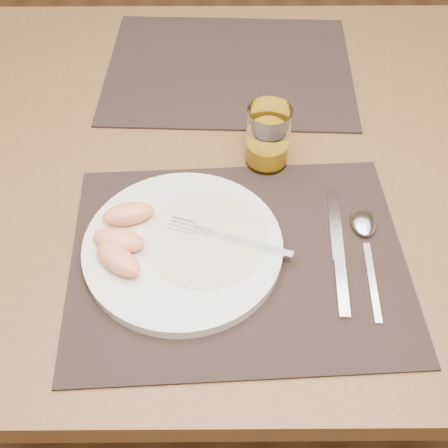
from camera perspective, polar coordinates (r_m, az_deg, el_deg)
ground at (r=1.52m, az=-0.05°, el=-13.85°), size 5.00×5.00×0.00m
table at (r=0.97m, az=-0.07°, el=3.92°), size 1.40×0.90×0.75m
placemat_near at (r=0.76m, az=1.44°, el=-3.54°), size 0.47×0.37×0.00m
placemat_far at (r=1.08m, az=0.53°, el=15.52°), size 0.46×0.37×0.00m
plate at (r=0.76m, az=-4.19°, el=-2.35°), size 0.27×0.27×0.02m
plate_dressing at (r=0.76m, az=-1.93°, el=-1.35°), size 0.17×0.17×0.00m
fork at (r=0.76m, az=-0.53°, el=-1.20°), size 0.17×0.07×0.00m
knife at (r=0.77m, az=11.60°, el=-3.55°), size 0.03×0.22×0.01m
spoon at (r=0.81m, az=14.10°, el=-0.55°), size 0.04×0.19×0.01m
juice_glass at (r=0.86m, az=4.48°, el=8.57°), size 0.07×0.07×0.10m
grapefruit_wedges at (r=0.75m, az=-10.33°, el=-1.35°), size 0.09×0.14×0.03m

